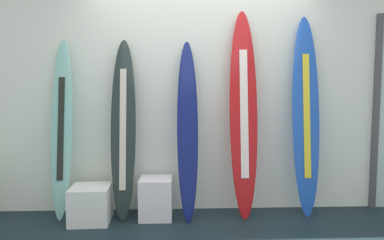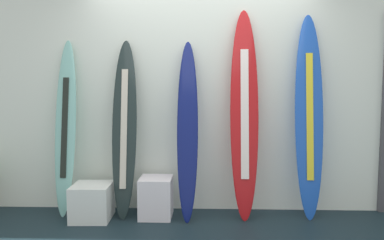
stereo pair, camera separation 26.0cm
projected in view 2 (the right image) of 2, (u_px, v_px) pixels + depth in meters
The scene contains 8 objects.
wall_back at pixel (201, 87), 3.93m from camera, with size 7.20×0.20×2.80m, color white.
surfboard_seafoam at pixel (65, 127), 3.73m from camera, with size 0.24×0.34×1.91m.
surfboard_charcoal at pixel (124, 130), 3.67m from camera, with size 0.27×0.37×1.90m.
surfboard_navy at pixel (188, 130), 3.61m from camera, with size 0.23×0.45×1.89m.
surfboard_crimson at pixel (244, 115), 3.62m from camera, with size 0.30×0.39×2.22m.
surfboard_cobalt at pixel (309, 116), 3.63m from camera, with size 0.30×0.32×2.17m.
display_block_left at pixel (92, 202), 3.62m from camera, with size 0.41×0.41×0.37m.
display_block_center at pixel (156, 197), 3.68m from camera, with size 0.34×0.34×0.43m.
Camera 2 is at (0.02, -2.65, 1.35)m, focal length 32.16 mm.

